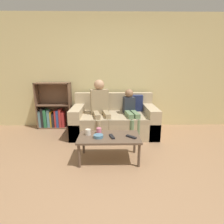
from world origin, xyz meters
TOP-DOWN VIEW (x-y plane):
  - ground_plane at (0.00, 0.00)m, footprint 22.00×22.00m
  - wall_back at (0.00, 2.34)m, footprint 12.00×0.06m
  - couch at (0.09, 1.76)m, footprint 1.77×0.97m
  - bookshelf at (-1.36, 2.18)m, footprint 0.79×0.28m
  - coffee_table at (-0.02, 0.60)m, footprint 0.94×0.52m
  - person_adult at (-0.21, 1.67)m, footprint 0.45×0.71m
  - person_child at (0.42, 1.61)m, footprint 0.31×0.68m
  - cup_near at (-0.19, 0.74)m, footprint 0.08×0.08m
  - cup_far at (-0.35, 0.67)m, footprint 0.09×0.09m
  - tv_remote_0 at (0.02, 0.57)m, footprint 0.09×0.18m
  - tv_remote_1 at (0.31, 0.55)m, footprint 0.16×0.15m
  - snack_bowl at (-0.18, 0.55)m, footprint 0.15×0.15m

SIDE VIEW (x-z plane):
  - ground_plane at x=0.00m, z-range 0.00..0.00m
  - couch at x=0.09m, z-range -0.14..0.71m
  - coffee_table at x=-0.02m, z-range 0.15..0.54m
  - tv_remote_0 at x=0.02m, z-range 0.39..0.41m
  - tv_remote_1 at x=0.31m, z-range 0.39..0.41m
  - bookshelf at x=-1.36m, z-range -0.14..0.94m
  - snack_bowl at x=-0.18m, z-range 0.39..0.43m
  - cup_near at x=-0.19m, z-range 0.39..0.47m
  - cup_far at x=-0.35m, z-range 0.39..0.48m
  - person_child at x=0.42m, z-range 0.07..1.04m
  - person_adult at x=-0.21m, z-range 0.10..1.27m
  - wall_back at x=0.00m, z-range 0.00..2.60m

